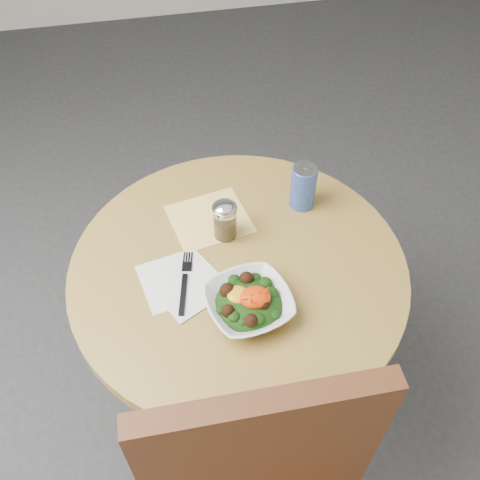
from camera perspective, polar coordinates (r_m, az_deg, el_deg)
The scene contains 8 objects.
ground at distance 2.06m, azimuth -0.13°, elevation -15.77°, with size 6.00×6.00×0.00m, color #2B2B2E.
table at distance 1.58m, azimuth -0.17°, elevation -7.12°, with size 0.90×0.90×0.75m.
cloth_napkin at distance 1.53m, azimuth -3.27°, elevation 2.26°, with size 0.21×0.20×0.00m, color #FFB70D.
paper_napkins at distance 1.39m, azimuth -6.26°, elevation -4.54°, with size 0.24×0.24×0.00m.
salad_bowl at distance 1.31m, azimuth 0.94°, elevation -6.70°, with size 0.25×0.25×0.08m.
fork at distance 1.39m, azimuth -5.89°, elevation -4.29°, with size 0.07×0.20×0.00m.
spice_shaker at distance 1.45m, azimuth -1.62°, elevation 2.14°, with size 0.07×0.07×0.12m.
beverage_can at distance 1.54m, azimuth 6.77°, elevation 5.69°, with size 0.07×0.07×0.14m.
Camera 1 is at (-0.18, -0.87, 1.86)m, focal length 40.00 mm.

